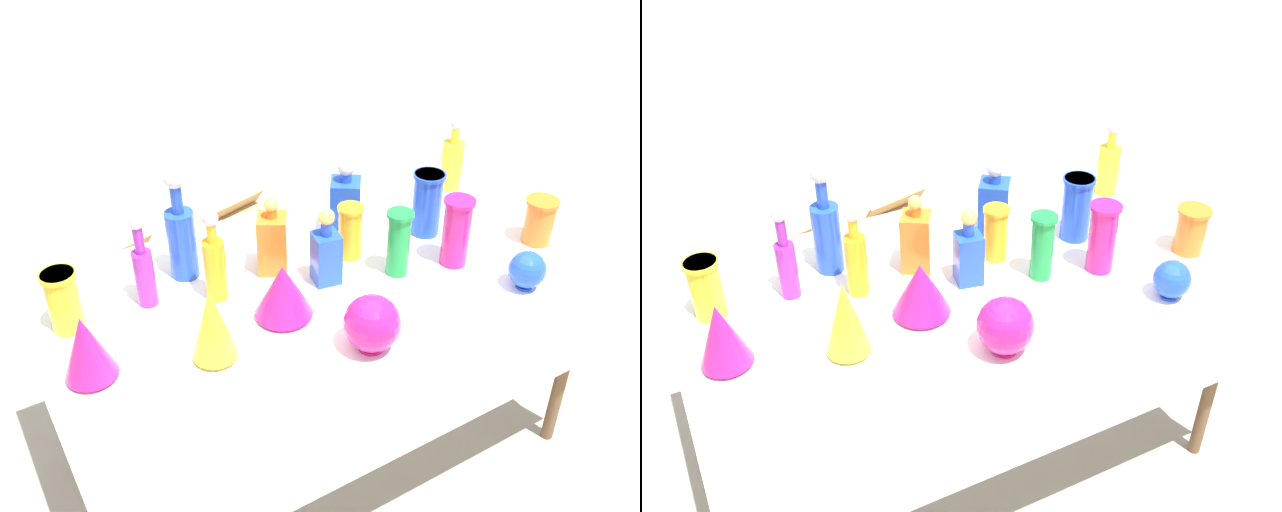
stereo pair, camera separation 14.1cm
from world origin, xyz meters
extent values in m
plane|color=#A0998C|center=(0.00, 0.00, 0.00)|extent=(40.00, 40.00, 0.00)
cube|color=white|center=(0.00, 0.00, 0.74)|extent=(1.72, 1.00, 0.03)
cube|color=white|center=(0.00, -0.50, 0.62)|extent=(1.72, 0.01, 0.27)
cylinder|color=brown|center=(0.76, -0.40, 0.36)|extent=(0.04, 0.04, 0.73)
cylinder|color=brown|center=(-0.76, 0.40, 0.36)|extent=(0.04, 0.04, 0.73)
cylinder|color=brown|center=(0.76, 0.40, 0.36)|extent=(0.04, 0.04, 0.73)
cylinder|color=orange|center=(-0.30, 0.10, 0.86)|extent=(0.07, 0.07, 0.20)
cylinder|color=orange|center=(-0.30, 0.10, 0.99)|extent=(0.03, 0.03, 0.07)
sphere|color=#B2B2B7|center=(-0.30, 0.10, 1.04)|extent=(0.05, 0.05, 0.05)
cylinder|color=yellow|center=(0.75, 0.27, 0.85)|extent=(0.08, 0.08, 0.19)
cylinder|color=yellow|center=(0.75, 0.27, 0.98)|extent=(0.03, 0.03, 0.06)
sphere|color=#B2B2B7|center=(0.75, 0.27, 1.02)|extent=(0.04, 0.04, 0.04)
cylinder|color=blue|center=(-0.34, 0.26, 0.87)|extent=(0.09, 0.09, 0.23)
cylinder|color=blue|center=(-0.34, 0.26, 1.04)|extent=(0.04, 0.04, 0.10)
sphere|color=#B2B2B7|center=(-0.34, 0.26, 1.10)|extent=(0.06, 0.06, 0.06)
cylinder|color=purple|center=(-0.49, 0.18, 0.85)|extent=(0.06, 0.06, 0.18)
cylinder|color=purple|center=(-0.49, 0.18, 0.99)|extent=(0.03, 0.03, 0.09)
sphere|color=#B2B2B7|center=(-0.49, 0.18, 1.04)|extent=(0.04, 0.04, 0.04)
cube|color=orange|center=(-0.09, 0.14, 0.86)|extent=(0.13, 0.13, 0.20)
cylinder|color=orange|center=(-0.09, 0.14, 0.97)|extent=(0.03, 0.03, 0.03)
sphere|color=gold|center=(-0.09, 0.14, 1.00)|extent=(0.04, 0.04, 0.04)
cube|color=blue|center=(0.23, 0.21, 0.86)|extent=(0.14, 0.14, 0.20)
cylinder|color=blue|center=(0.23, 0.21, 0.97)|extent=(0.04, 0.04, 0.03)
sphere|color=#B2B2B7|center=(0.23, 0.21, 1.01)|extent=(0.06, 0.06, 0.06)
cube|color=blue|center=(0.02, 0.00, 0.84)|extent=(0.09, 0.09, 0.17)
cylinder|color=blue|center=(0.02, 0.00, 0.95)|extent=(0.03, 0.03, 0.05)
sphere|color=gold|center=(0.02, 0.00, 0.99)|extent=(0.05, 0.05, 0.05)
cylinder|color=orange|center=(0.16, 0.08, 0.85)|extent=(0.08, 0.08, 0.19)
cylinder|color=orange|center=(0.16, 0.08, 0.94)|extent=(0.09, 0.09, 0.01)
cylinder|color=yellow|center=(-0.73, 0.19, 0.86)|extent=(0.09, 0.09, 0.19)
cylinder|color=yellow|center=(-0.73, 0.19, 0.95)|extent=(0.10, 0.10, 0.01)
cylinder|color=orange|center=(0.75, -0.18, 0.84)|extent=(0.10, 0.10, 0.16)
cylinder|color=orange|center=(0.75, -0.18, 0.91)|extent=(0.11, 0.11, 0.01)
cylinder|color=#C61972|center=(0.43, -0.13, 0.88)|extent=(0.09, 0.09, 0.23)
cylinder|color=#C61972|center=(0.43, -0.13, 0.99)|extent=(0.10, 0.10, 0.01)
cylinder|color=blue|center=(0.46, 0.06, 0.87)|extent=(0.10, 0.10, 0.23)
cylinder|color=blue|center=(0.46, 0.06, 0.98)|extent=(0.11, 0.11, 0.01)
cylinder|color=#198C38|center=(0.24, -0.08, 0.87)|extent=(0.07, 0.07, 0.22)
cylinder|color=#198C38|center=(0.24, -0.08, 0.98)|extent=(0.09, 0.09, 0.01)
cylinder|color=yellow|center=(-0.42, -0.15, 0.77)|extent=(0.06, 0.06, 0.01)
cone|color=yellow|center=(-0.42, -0.15, 0.88)|extent=(0.13, 0.13, 0.22)
cylinder|color=#C61972|center=(-0.18, -0.09, 0.77)|extent=(0.09, 0.09, 0.01)
cone|color=#C61972|center=(-0.18, -0.09, 0.85)|extent=(0.17, 0.17, 0.16)
cylinder|color=#C61972|center=(-0.73, -0.05, 0.77)|extent=(0.07, 0.07, 0.01)
cone|color=#C61972|center=(-0.73, -0.05, 0.87)|extent=(0.14, 0.14, 0.19)
cylinder|color=#C61972|center=(-0.04, -0.33, 0.76)|extent=(0.07, 0.07, 0.01)
sphere|color=#C61972|center=(-0.04, -0.33, 0.85)|extent=(0.16, 0.16, 0.16)
cylinder|color=blue|center=(0.53, -0.35, 0.76)|extent=(0.05, 0.05, 0.01)
sphere|color=blue|center=(0.53, -0.35, 0.83)|extent=(0.12, 0.12, 0.12)
cube|color=white|center=(-0.18, -0.43, 0.78)|extent=(0.05, 0.02, 0.04)
cube|color=white|center=(0.40, -0.46, 0.78)|extent=(0.05, 0.02, 0.04)
cube|color=tan|center=(0.24, 1.06, 0.17)|extent=(0.46, 0.50, 0.33)
cube|color=tan|center=(0.24, 1.18, 0.37)|extent=(0.33, 0.15, 0.09)
cube|color=tan|center=(-0.34, 1.12, 0.12)|extent=(0.47, 0.40, 0.25)
cube|color=tan|center=(-0.34, 1.21, 0.29)|extent=(0.36, 0.17, 0.09)
camera|label=1|loc=(-0.93, -1.54, 2.08)|focal=40.00mm
camera|label=2|loc=(-0.81, -1.60, 2.08)|focal=40.00mm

